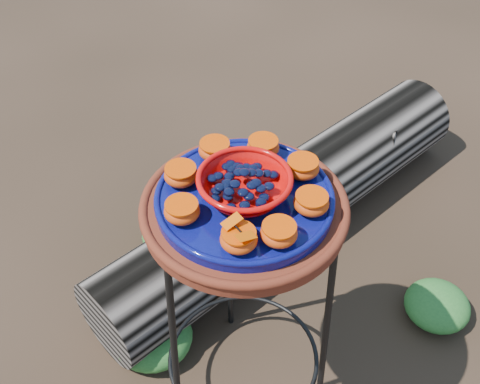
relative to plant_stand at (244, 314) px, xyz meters
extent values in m
cylinder|color=maroon|center=(0.00, 0.00, 0.37)|extent=(0.42, 0.42, 0.03)
cylinder|color=#04093A|center=(0.00, 0.00, 0.40)|extent=(0.36, 0.36, 0.02)
ellipsoid|color=#A60D00|center=(-0.03, -0.13, 0.43)|extent=(0.07, 0.07, 0.04)
ellipsoid|color=#A60D00|center=(0.04, -0.13, 0.43)|extent=(0.07, 0.07, 0.04)
ellipsoid|color=#A60D00|center=(0.12, -0.06, 0.43)|extent=(0.07, 0.07, 0.04)
ellipsoid|color=#A60D00|center=(0.13, 0.04, 0.43)|extent=(0.07, 0.07, 0.04)
ellipsoid|color=#A60D00|center=(0.06, 0.12, 0.43)|extent=(0.07, 0.07, 0.04)
ellipsoid|color=#A60D00|center=(-0.04, 0.13, 0.43)|extent=(0.07, 0.07, 0.04)
ellipsoid|color=#A60D00|center=(-0.12, 0.06, 0.43)|extent=(0.07, 0.07, 0.04)
ellipsoid|color=#A60D00|center=(-0.13, -0.04, 0.43)|extent=(0.07, 0.07, 0.04)
ellipsoid|color=#255C23|center=(-0.24, 0.17, -0.29)|extent=(0.24, 0.24, 0.12)
ellipsoid|color=#255C23|center=(0.64, 0.14, -0.30)|extent=(0.20, 0.20, 0.10)
ellipsoid|color=#255C23|center=(-0.09, 0.55, -0.27)|extent=(0.32, 0.32, 0.16)
camera|label=1|loc=(-0.16, -0.86, 1.25)|focal=45.00mm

